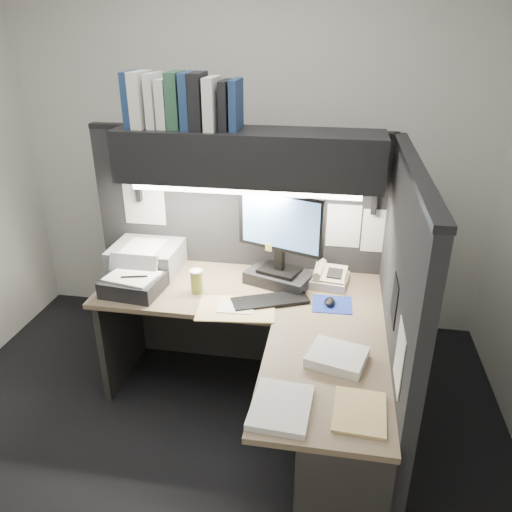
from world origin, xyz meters
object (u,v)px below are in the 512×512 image
at_px(monitor, 280,249).
at_px(telephone, 330,278).
at_px(overhead_shelf, 248,156).
at_px(coffee_cup, 197,282).
at_px(notebook_stack, 133,285).
at_px(keyboard, 270,301).
at_px(printer, 147,257).
at_px(desk, 280,393).

distance_m(monitor, telephone, 0.36).
height_order(overhead_shelf, monitor, overhead_shelf).
xyz_separation_m(coffee_cup, notebook_stack, (-0.37, -0.06, -0.02)).
bearing_deg(keyboard, coffee_cup, 150.55).
height_order(printer, notebook_stack, printer).
distance_m(monitor, notebook_stack, 0.90).
height_order(monitor, keyboard, monitor).
relative_size(overhead_shelf, printer, 3.62).
relative_size(monitor, printer, 1.37).
xyz_separation_m(desk, coffee_cup, (-0.57, 0.48, 0.35)).
relative_size(desk, telephone, 7.54).
bearing_deg(overhead_shelf, printer, -177.72).
relative_size(desk, coffee_cup, 12.72).
distance_m(coffee_cup, notebook_stack, 0.38).
xyz_separation_m(overhead_shelf, keyboard, (0.18, -0.32, -0.76)).
height_order(overhead_shelf, telephone, overhead_shelf).
distance_m(overhead_shelf, keyboard, 0.84).
relative_size(coffee_cup, printer, 0.31).
bearing_deg(desk, printer, 143.25).
height_order(keyboard, notebook_stack, notebook_stack).
bearing_deg(notebook_stack, keyboard, 0.98).
bearing_deg(telephone, printer, -172.61).
bearing_deg(coffee_cup, desk, -40.33).
xyz_separation_m(coffee_cup, printer, (-0.40, 0.24, 0.02)).
relative_size(desk, keyboard, 3.86).
relative_size(keyboard, notebook_stack, 1.33).
xyz_separation_m(monitor, printer, (-0.87, 0.05, -0.15)).
bearing_deg(desk, overhead_shelf, 111.79).
height_order(overhead_shelf, printer, overhead_shelf).
bearing_deg(notebook_stack, printer, 95.44).
xyz_separation_m(monitor, keyboard, (-0.02, -0.25, -0.22)).
xyz_separation_m(overhead_shelf, printer, (-0.67, -0.03, -0.68)).
distance_m(telephone, notebook_stack, 1.19).
xyz_separation_m(keyboard, printer, (-0.86, 0.29, 0.07)).
distance_m(overhead_shelf, monitor, 0.58).
height_order(overhead_shelf, coffee_cup, overhead_shelf).
relative_size(telephone, printer, 0.53).
distance_m(monitor, printer, 0.89).
bearing_deg(overhead_shelf, monitor, -20.16).
bearing_deg(desk, keyboard, 105.08).
bearing_deg(coffee_cup, overhead_shelf, 45.45).
bearing_deg(printer, coffee_cup, -30.79).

